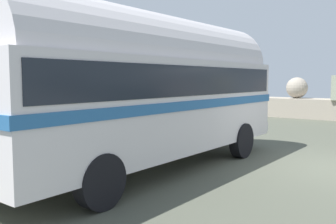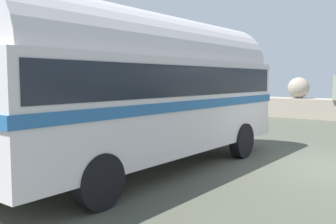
# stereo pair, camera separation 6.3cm
# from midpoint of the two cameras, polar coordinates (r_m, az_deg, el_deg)

# --- Properties ---
(vintage_coach) EXTENTS (2.52, 8.60, 3.70)m
(vintage_coach) POSITION_cam_midpoint_polar(r_m,az_deg,el_deg) (8.79, -2.93, 4.14)
(vintage_coach) COLOR black
(vintage_coach) RESTS_ON ground
(second_coach) EXTENTS (3.19, 8.77, 3.70)m
(second_coach) POSITION_cam_midpoint_polar(r_m,az_deg,el_deg) (11.57, -19.69, 4.07)
(second_coach) COLOR black
(second_coach) RESTS_ON ground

